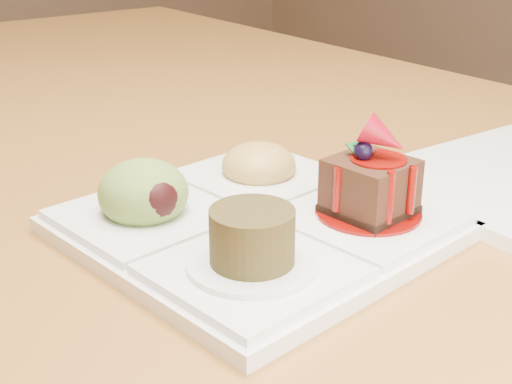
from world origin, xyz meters
TOP-DOWN VIEW (x-y plane):
  - dining_table at (0.00, 0.00)m, footprint 1.00×1.80m
  - sampler_plate at (-0.06, -0.20)m, footprint 0.27×0.27m

SIDE VIEW (x-z plane):
  - dining_table at x=0.00m, z-range 0.31..1.06m
  - sampler_plate at x=-0.06m, z-range 0.72..0.82m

